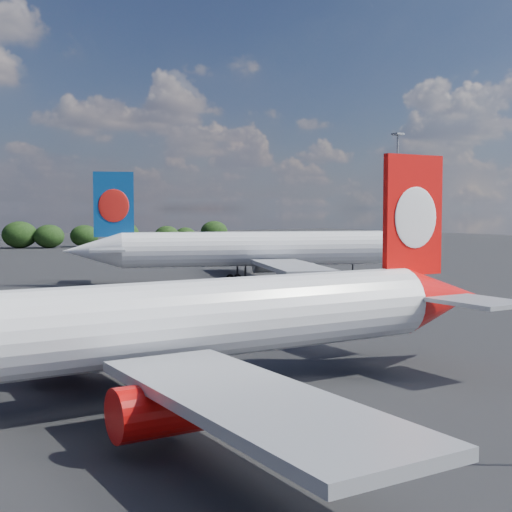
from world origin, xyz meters
TOP-DOWN VIEW (x-y plane):
  - qantas_airliner at (5.89, 2.86)m, footprint 48.05×45.58m
  - china_southern_airliner at (43.31, 60.15)m, footprint 51.69×49.66m
  - floodlight_mast_near at (70.30, 54.44)m, footprint 1.60×1.60m

SIDE VIEW (x-z plane):
  - qantas_airliner at x=5.89m, z-range -3.08..12.67m
  - china_southern_airliner at x=43.31m, z-range -3.39..13.95m
  - floodlight_mast_near at x=70.30m, z-range 3.37..27.90m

